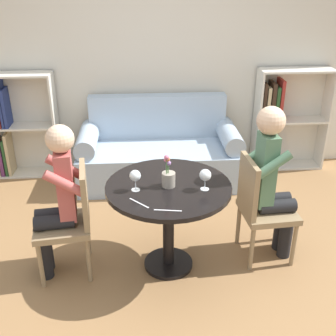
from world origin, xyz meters
TOP-DOWN VIEW (x-y plane):
  - ground_plane at (0.00, 0.00)m, footprint 16.00×16.00m
  - back_wall at (0.00, 2.00)m, footprint 5.20×0.05m
  - round_table at (0.00, 0.00)m, footprint 0.96×0.96m
  - couch at (0.00, 1.57)m, footprint 1.78×0.80m
  - bookshelf_left at (-1.69, 1.84)m, footprint 0.84×0.28m
  - bookshelf_right at (1.46, 1.84)m, footprint 0.84×0.28m
  - chair_left at (-0.75, 0.01)m, footprint 0.47×0.47m
  - chair_right at (0.75, 0.09)m, footprint 0.45×0.45m
  - person_left at (-0.84, -0.00)m, footprint 0.44×0.37m
  - person_right at (0.84, 0.10)m, footprint 0.44×0.36m
  - wine_glass_left at (-0.25, -0.06)m, footprint 0.08×0.08m
  - wine_glass_right at (0.26, -0.08)m, footprint 0.09×0.09m
  - flower_vase at (-0.00, -0.01)m, footprint 0.10×0.10m
  - knife_left_setting at (-0.22, -0.25)m, footprint 0.14×0.15m
  - fork_left_setting at (-0.03, -0.36)m, footprint 0.19×0.04m

SIDE VIEW (x-z plane):
  - ground_plane at x=0.00m, z-range 0.00..0.00m
  - couch at x=0.00m, z-range -0.15..0.77m
  - chair_left at x=-0.75m, z-range 0.04..0.94m
  - chair_right at x=0.75m, z-range 0.04..0.94m
  - bookshelf_right at x=1.46m, z-range -0.02..1.18m
  - bookshelf_left at x=-1.69m, z-range -0.01..1.19m
  - round_table at x=0.00m, z-range 0.23..0.98m
  - person_left at x=-0.84m, z-range 0.04..1.29m
  - person_right at x=0.84m, z-range 0.06..1.38m
  - knife_left_setting at x=-0.22m, z-range 0.75..0.75m
  - fork_left_setting at x=-0.03m, z-range 0.75..0.75m
  - flower_vase at x=0.00m, z-range 0.70..0.96m
  - wine_glass_right at x=0.26m, z-range 0.78..0.95m
  - wine_glass_left at x=-0.25m, z-range 0.78..0.94m
  - back_wall at x=0.00m, z-range 0.00..2.70m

